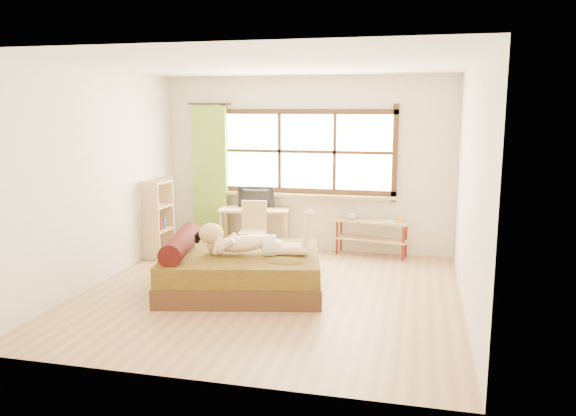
% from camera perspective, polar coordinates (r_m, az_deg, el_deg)
% --- Properties ---
extents(floor, '(4.50, 4.50, 0.00)m').
position_cam_1_polar(floor, '(6.87, -1.88, -8.70)').
color(floor, '#9E754C').
rests_on(floor, ground).
extents(ceiling, '(4.50, 4.50, 0.00)m').
position_cam_1_polar(ceiling, '(6.52, -2.02, 14.38)').
color(ceiling, white).
rests_on(ceiling, wall_back).
extents(wall_back, '(4.50, 0.00, 4.50)m').
position_cam_1_polar(wall_back, '(8.73, 1.95, 4.44)').
color(wall_back, silver).
rests_on(wall_back, floor).
extents(wall_front, '(4.50, 0.00, 4.50)m').
position_cam_1_polar(wall_front, '(4.46, -9.57, -1.25)').
color(wall_front, silver).
rests_on(wall_front, floor).
extents(wall_left, '(0.00, 4.50, 4.50)m').
position_cam_1_polar(wall_left, '(7.47, -18.87, 2.93)').
color(wall_left, silver).
rests_on(wall_left, floor).
extents(wall_right, '(0.00, 4.50, 4.50)m').
position_cam_1_polar(wall_right, '(6.35, 18.05, 1.79)').
color(wall_right, silver).
rests_on(wall_right, floor).
extents(window, '(2.80, 0.16, 1.46)m').
position_cam_1_polar(window, '(8.69, 1.91, 5.47)').
color(window, '#FFEDBF').
rests_on(window, wall_back).
extents(curtain, '(0.55, 0.10, 2.20)m').
position_cam_1_polar(curtain, '(9.07, -7.87, 3.30)').
color(curtain, '#5D9328').
rests_on(curtain, wall_back).
extents(bed, '(2.18, 1.89, 0.72)m').
position_cam_1_polar(bed, '(6.96, -5.07, -6.26)').
color(bed, '#351F10').
rests_on(bed, floor).
extents(woman, '(1.38, 0.65, 0.57)m').
position_cam_1_polar(woman, '(6.74, -3.65, -2.36)').
color(woman, beige).
rests_on(woman, bed).
extents(kitten, '(0.30, 0.17, 0.23)m').
position_cam_1_polar(kitten, '(7.21, -9.93, -3.06)').
color(kitten, black).
rests_on(kitten, bed).
extents(desk, '(1.14, 0.64, 0.68)m').
position_cam_1_polar(desk, '(8.74, -3.40, -0.62)').
color(desk, tan).
rests_on(desk, floor).
extents(monitor, '(0.57, 0.15, 0.33)m').
position_cam_1_polar(monitor, '(8.74, -3.32, 1.07)').
color(monitor, black).
rests_on(monitor, desk).
extents(chair, '(0.43, 0.43, 0.85)m').
position_cam_1_polar(chair, '(8.39, -3.54, -1.88)').
color(chair, tan).
rests_on(chair, floor).
extents(pipe_shelf, '(1.13, 0.44, 0.62)m').
position_cam_1_polar(pipe_shelf, '(8.56, 8.54, -2.19)').
color(pipe_shelf, tan).
rests_on(pipe_shelf, floor).
extents(cup, '(0.15, 0.15, 0.10)m').
position_cam_1_polar(cup, '(8.55, 6.50, -0.80)').
color(cup, gray).
rests_on(cup, pipe_shelf).
extents(book, '(0.19, 0.23, 0.02)m').
position_cam_1_polar(book, '(8.52, 9.83, -1.23)').
color(book, gray).
rests_on(book, pipe_shelf).
extents(bookshelf, '(0.30, 0.51, 1.16)m').
position_cam_1_polar(bookshelf, '(8.62, -13.07, -1.01)').
color(bookshelf, tan).
rests_on(bookshelf, floor).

